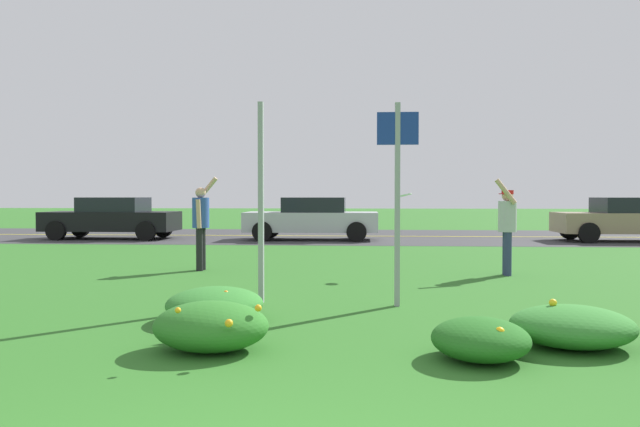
{
  "coord_description": "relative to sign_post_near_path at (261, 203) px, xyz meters",
  "views": [
    {
      "loc": [
        0.41,
        -2.29,
        1.51
      ],
      "look_at": [
        -0.37,
        8.71,
        1.19
      ],
      "focal_mm": 34.34,
      "sensor_mm": 36.0,
      "label": 1
    }
  ],
  "objects": [
    {
      "name": "ground_plane",
      "position": [
        1.02,
        4.04,
        -1.41
      ],
      "size": [
        120.0,
        120.0,
        0.0
      ],
      "primitive_type": "plane",
      "color": "#2D6B23"
    },
    {
      "name": "highway_strip",
      "position": [
        1.02,
        14.27,
        -1.4
      ],
      "size": [
        120.0,
        8.72,
        0.01
      ],
      "primitive_type": "cube",
      "color": "#38383A",
      "rests_on": "ground"
    },
    {
      "name": "highway_center_stripe",
      "position": [
        1.02,
        14.27,
        -1.4
      ],
      "size": [
        120.0,
        0.16,
        0.0
      ],
      "primitive_type": "cube",
      "color": "yellow",
      "rests_on": "ground"
    },
    {
      "name": "daylily_clump_front_right",
      "position": [
        -0.04,
        -2.67,
        -1.17
      ],
      "size": [
        1.13,
        0.98,
        0.51
      ],
      "color": "#2D7526",
      "rests_on": "ground"
    },
    {
      "name": "daylily_clump_mid_center",
      "position": [
        3.51,
        -2.24,
        -1.2
      ],
      "size": [
        1.22,
        1.09,
        0.46
      ],
      "color": "#337F2D",
      "rests_on": "ground"
    },
    {
      "name": "daylily_clump_near_camera",
      "position": [
        -0.35,
        -1.25,
        -1.21
      ],
      "size": [
        1.16,
        1.26,
        0.4
      ],
      "color": "#337F2D",
      "rests_on": "ground"
    },
    {
      "name": "daylily_clump_mid_right",
      "position": [
        2.51,
        -2.81,
        -1.22
      ],
      "size": [
        0.9,
        0.96,
        0.38
      ],
      "color": "#23661E",
      "rests_on": "ground"
    },
    {
      "name": "sign_post_near_path",
      "position": [
        0.0,
        0.0,
        0.0
      ],
      "size": [
        0.07,
        0.1,
        2.81
      ],
      "color": "#93969B",
      "rests_on": "ground"
    },
    {
      "name": "sign_post_by_roadside",
      "position": [
        1.89,
        -0.12,
        0.26
      ],
      "size": [
        0.56,
        0.1,
        2.77
      ],
      "color": "#93969B",
      "rests_on": "ground"
    },
    {
      "name": "person_thrower_blue_shirt",
      "position": [
        -1.84,
        3.63,
        -0.4
      ],
      "size": [
        0.48,
        0.5,
        1.9
      ],
      "color": "#2D4C9E",
      "rests_on": "ground"
    },
    {
      "name": "person_catcher_red_cap_gray_shirt",
      "position": [
        4.15,
        3.29,
        -0.42
      ],
      "size": [
        0.45,
        0.5,
        1.83
      ],
      "color": "#B2B2B7",
      "rests_on": "ground"
    },
    {
      "name": "frisbee_white",
      "position": [
        2.22,
        3.24,
        0.11
      ],
      "size": [
        0.26,
        0.27,
        0.1
      ],
      "color": "white"
    },
    {
      "name": "car_tan_center_left",
      "position": [
        10.14,
        12.31,
        -0.67
      ],
      "size": [
        4.5,
        2.0,
        1.45
      ],
      "color": "#937F60",
      "rests_on": "ground"
    },
    {
      "name": "car_silver_center_right",
      "position": [
        -0.31,
        12.31,
        -0.67
      ],
      "size": [
        4.5,
        2.0,
        1.45
      ],
      "color": "#B7BABF",
      "rests_on": "ground"
    },
    {
      "name": "car_black_rightmost",
      "position": [
        -7.33,
        12.31,
        -0.67
      ],
      "size": [
        4.5,
        2.0,
        1.45
      ],
      "color": "black",
      "rests_on": "ground"
    }
  ]
}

